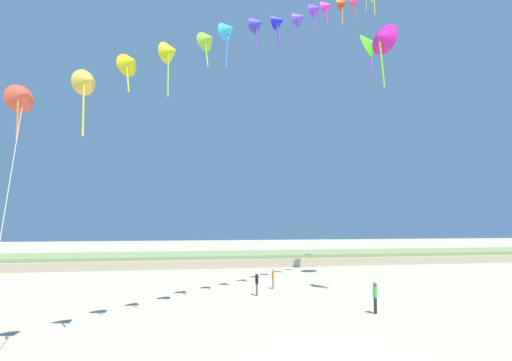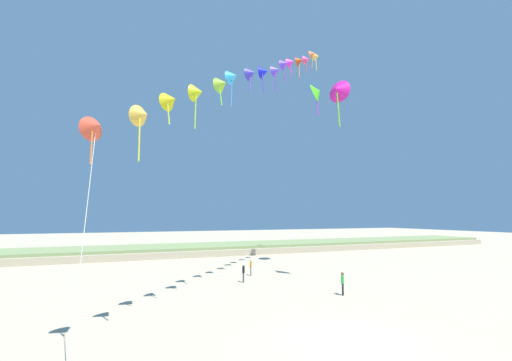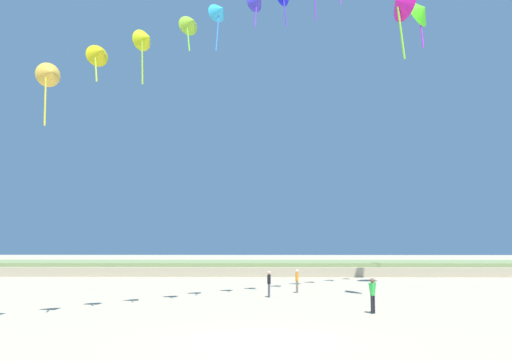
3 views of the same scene
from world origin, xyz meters
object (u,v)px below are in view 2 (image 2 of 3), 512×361
object	(u,v)px
person_near_right	(243,272)
person_near_left	(343,282)
large_kite_low_lead	(317,92)
large_kite_mid_trail	(338,90)
person_mid_center	(251,266)

from	to	relation	value
person_near_right	person_near_left	bearing A→B (deg)	-56.33
large_kite_low_lead	large_kite_mid_trail	world-z (taller)	large_kite_low_lead
large_kite_low_lead	large_kite_mid_trail	distance (m)	10.72
person_mid_center	large_kite_mid_trail	distance (m)	18.48
large_kite_mid_trail	person_near_left	bearing A→B (deg)	-127.23
person_mid_center	large_kite_low_lead	size ratio (longest dim) A/B	0.37
person_near_left	large_kite_low_lead	distance (m)	24.41
person_mid_center	large_kite_low_lead	world-z (taller)	large_kite_low_lead
person_mid_center	large_kite_mid_trail	bearing A→B (deg)	-50.22
large_kite_low_lead	large_kite_mid_trail	size ratio (longest dim) A/B	0.93
person_near_left	large_kite_low_lead	xyz separation A→B (m)	(6.56, 12.78, 19.73)
person_near_left	person_mid_center	xyz separation A→B (m)	(-3.05, 10.32, -0.07)
person_near_left	person_near_right	world-z (taller)	person_near_left
person_near_left	person_mid_center	bearing A→B (deg)	106.45
person_mid_center	person_near_right	bearing A→B (deg)	-122.94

